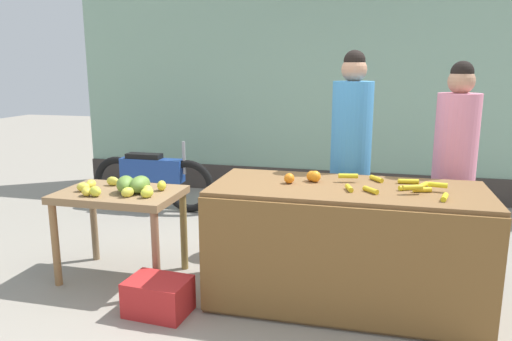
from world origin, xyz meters
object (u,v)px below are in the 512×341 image
vendor_woman_blue_shirt (350,162)px  produce_crate (158,296)px  vendor_woman_pink_shirt (453,172)px  parked_motorcycle (152,178)px  produce_sack (231,227)px

vendor_woman_blue_shirt → produce_crate: vendor_woman_blue_shirt is taller
produce_crate → vendor_woman_blue_shirt: bearing=42.9°
vendor_woman_pink_shirt → parked_motorcycle: 3.54m
vendor_woman_blue_shirt → produce_sack: (-1.08, 0.04, -0.68)m
produce_sack → vendor_woman_blue_shirt: bearing=-1.9°
parked_motorcycle → produce_crate: 2.69m
parked_motorcycle → produce_sack: (1.38, -1.18, -0.13)m
produce_sack → vendor_woman_pink_shirt: bearing=-0.2°
produce_crate → produce_sack: bearing=81.5°
vendor_woman_pink_shirt → produce_crate: bearing=-150.2°
vendor_woman_blue_shirt → parked_motorcycle: vendor_woman_blue_shirt is taller
vendor_woman_pink_shirt → parked_motorcycle: vendor_woman_pink_shirt is taller
vendor_woman_blue_shirt → produce_crate: 1.91m
vendor_woman_pink_shirt → produce_sack: vendor_woman_pink_shirt is taller
vendor_woman_blue_shirt → vendor_woman_pink_shirt: (0.83, 0.03, -0.05)m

